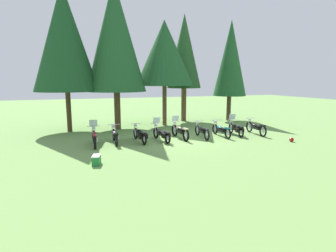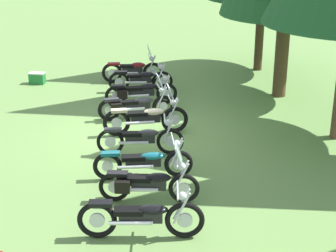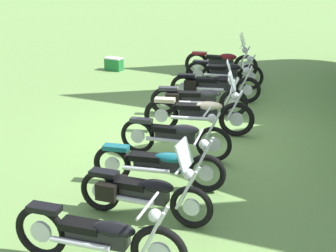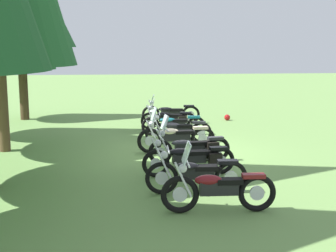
{
  "view_description": "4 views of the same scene",
  "coord_description": "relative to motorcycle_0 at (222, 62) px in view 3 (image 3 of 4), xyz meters",
  "views": [
    {
      "loc": [
        -6.19,
        -15.02,
        3.58
      ],
      "look_at": [
        -0.73,
        0.43,
        0.8
      ],
      "focal_mm": 29.04,
      "sensor_mm": 36.0,
      "label": 1
    },
    {
      "loc": [
        14.18,
        -0.61,
        5.75
      ],
      "look_at": [
        0.73,
        0.74,
        0.52
      ],
      "focal_mm": 58.31,
      "sensor_mm": 36.0,
      "label": 2
    },
    {
      "loc": [
        10.93,
        1.96,
        4.06
      ],
      "look_at": [
        1.27,
        -0.19,
        0.6
      ],
      "focal_mm": 57.89,
      "sensor_mm": 36.0,
      "label": 3
    },
    {
      "loc": [
        -13.44,
        1.9,
        3.16
      ],
      "look_at": [
        1.0,
        0.35,
        0.64
      ],
      "focal_mm": 48.84,
      "sensor_mm": 36.0,
      "label": 4
    }
  ],
  "objects": [
    {
      "name": "motorcycle_0",
      "position": [
        0.0,
        0.0,
        0.0
      ],
      "size": [
        0.71,
        2.25,
        1.38
      ],
      "rotation": [
        0.0,
        0.0,
        1.53
      ],
      "color": "black",
      "rests_on": "ground_plane"
    },
    {
      "name": "motorcycle_7",
      "position": [
        9.0,
        -0.07,
        -0.02
      ],
      "size": [
        0.75,
        2.15,
        1.34
      ],
      "rotation": [
        0.0,
        0.0,
        1.43
      ],
      "color": "black",
      "rests_on": "ground_plane"
    },
    {
      "name": "motorcycle_6",
      "position": [
        7.88,
        -0.08,
        -0.05
      ],
      "size": [
        0.76,
        2.33,
        0.99
      ],
      "rotation": [
        0.0,
        0.0,
        1.55
      ],
      "color": "black",
      "rests_on": "ground_plane"
    },
    {
      "name": "motorcycle_8",
      "position": [
        10.39,
        -0.27,
        -0.02
      ],
      "size": [
        0.72,
        2.41,
        1.03
      ],
      "rotation": [
        0.0,
        0.0,
        1.47
      ],
      "color": "black",
      "rests_on": "ground_plane"
    },
    {
      "name": "motorcycle_1",
      "position": [
        1.16,
        0.22,
        -0.02
      ],
      "size": [
        0.7,
        2.24,
        1.02
      ],
      "rotation": [
        0.0,
        0.0,
        1.52
      ],
      "color": "black",
      "rests_on": "ground_plane"
    },
    {
      "name": "picnic_cooler",
      "position": [
        -0.2,
        -3.5,
        -0.27
      ],
      "size": [
        0.44,
        0.62,
        0.41
      ],
      "color": "#1E7233",
      "rests_on": "ground_plane"
    },
    {
      "name": "motorcycle_5",
      "position": [
        6.51,
        -0.07,
        -0.04
      ],
      "size": [
        0.67,
        2.23,
        1.0
      ],
      "rotation": [
        0.0,
        0.0,
        1.5
      ],
      "color": "black",
      "rests_on": "ground_plane"
    },
    {
      "name": "motorcycle_3",
      "position": [
        3.86,
        -0.1,
        -0.04
      ],
      "size": [
        0.78,
        2.33,
        1.35
      ],
      "rotation": [
        0.0,
        0.0,
        1.69
      ],
      "color": "black",
      "rests_on": "ground_plane"
    },
    {
      "name": "motorcycle_2",
      "position": [
        2.59,
        0.11,
        -0.03
      ],
      "size": [
        0.67,
        2.35,
        1.0
      ],
      "rotation": [
        0.0,
        0.0,
        1.64
      ],
      "color": "black",
      "rests_on": "ground_plane"
    },
    {
      "name": "motorcycle_4",
      "position": [
        5.12,
        0.17,
        0.01
      ],
      "size": [
        0.6,
        2.4,
        1.39
      ],
      "rotation": [
        0.0,
        0.0,
        1.63
      ],
      "color": "black",
      "rests_on": "ground_plane"
    },
    {
      "name": "ground_plane",
      "position": [
        5.15,
        -0.06,
        -0.48
      ],
      "size": [
        80.0,
        80.0,
        0.0
      ],
      "primitive_type": "plane",
      "color": "#6B934C"
    }
  ]
}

